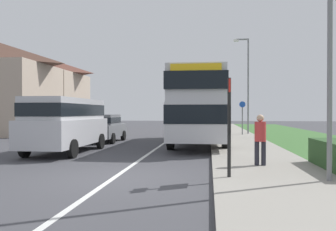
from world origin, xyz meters
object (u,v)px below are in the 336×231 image
(bus_stop_sign, at_px, (229,120))
(cycle_route_sign, at_px, (242,116))
(pedestrian_at_stop, at_px, (260,137))
(double_decker_bus, at_px, (199,105))
(street_lamp_mid, at_px, (247,80))
(parked_car_grey, at_px, (104,127))
(parked_van_silver, at_px, (67,121))

(bus_stop_sign, xyz_separation_m, cycle_route_sign, (1.90, 16.82, -0.11))
(pedestrian_at_stop, bearing_deg, double_decker_bus, 104.32)
(double_decker_bus, distance_m, street_lamp_mid, 8.75)
(cycle_route_sign, bearing_deg, bus_stop_sign, -96.43)
(parked_car_grey, distance_m, bus_stop_sign, 12.71)
(parked_van_silver, relative_size, pedestrian_at_stop, 3.29)
(parked_van_silver, bearing_deg, parked_car_grey, 90.29)
(double_decker_bus, relative_size, bus_stop_sign, 4.15)
(double_decker_bus, distance_m, bus_stop_sign, 10.19)
(parked_van_silver, xyz_separation_m, cycle_route_sign, (8.47, 11.33, 0.05))
(parked_van_silver, distance_m, cycle_route_sign, 14.15)
(bus_stop_sign, distance_m, street_lamp_mid, 18.28)
(parked_van_silver, height_order, cycle_route_sign, cycle_route_sign)
(parked_van_silver, height_order, pedestrian_at_stop, parked_van_silver)
(pedestrian_at_stop, distance_m, cycle_route_sign, 14.83)
(pedestrian_at_stop, xyz_separation_m, bus_stop_sign, (-1.05, -2.02, 0.56))
(parked_van_silver, relative_size, cycle_route_sign, 2.18)
(parked_van_silver, bearing_deg, cycle_route_sign, 53.24)
(cycle_route_sign, bearing_deg, double_decker_bus, -113.49)
(double_decker_bus, xyz_separation_m, bus_stop_sign, (1.02, -10.12, -0.60))
(double_decker_bus, bearing_deg, street_lamp_mid, 66.88)
(parked_van_silver, bearing_deg, street_lamp_mid, 54.47)
(pedestrian_at_stop, xyz_separation_m, cycle_route_sign, (0.85, 14.80, 0.45))
(double_decker_bus, distance_m, pedestrian_at_stop, 8.44)
(double_decker_bus, bearing_deg, parked_car_grey, 172.57)
(pedestrian_at_stop, xyz_separation_m, street_lamp_mid, (1.27, 15.92, 3.21))
(parked_car_grey, height_order, pedestrian_at_stop, pedestrian_at_stop)
(parked_car_grey, xyz_separation_m, pedestrian_at_stop, (7.65, -8.82, 0.09))
(bus_stop_sign, bearing_deg, double_decker_bus, 95.74)
(pedestrian_at_stop, relative_size, bus_stop_sign, 0.64)
(bus_stop_sign, distance_m, cycle_route_sign, 16.93)
(bus_stop_sign, xyz_separation_m, street_lamp_mid, (2.32, 17.94, 2.65))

